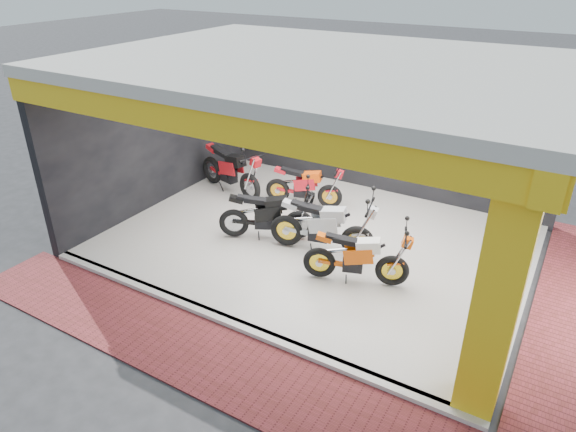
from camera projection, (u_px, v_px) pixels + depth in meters
name	position (u px, v px, depth m)	size (l,w,h in m)	color
ground	(264.00, 292.00, 8.98)	(80.00, 80.00, 0.00)	#2D2D30
showroom_floor	(317.00, 241.00, 10.50)	(8.00, 6.00, 0.10)	silver
showroom_ceiling	(322.00, 63.00, 8.89)	(8.40, 6.40, 0.20)	beige
back_wall	(380.00, 123.00, 12.11)	(8.20, 0.20, 3.50)	black
left_wall	(159.00, 130.00, 11.59)	(0.20, 6.20, 3.50)	black
corner_column	(498.00, 297.00, 5.91)	(0.50, 0.50, 3.50)	yellow
header_beam_front	(217.00, 123.00, 6.72)	(8.40, 0.30, 0.40)	yellow
header_beam_right	(575.00, 112.00, 7.21)	(0.30, 6.40, 0.40)	yellow
floor_kerb	(229.00, 322.00, 8.18)	(8.00, 0.20, 0.10)	silver
paver_front	(198.00, 353.00, 7.59)	(9.00, 1.40, 0.03)	maroon
moto_hero	(394.00, 257.00, 8.72)	(1.96, 0.72, 1.20)	#E05309
moto_row_a	(359.00, 227.00, 9.53)	(2.18, 0.81, 1.33)	#B2B4BA
moto_row_b	(299.00, 211.00, 10.21)	(2.03, 0.75, 1.24)	black
moto_row_c	(330.00, 185.00, 11.47)	(1.90, 0.70, 1.16)	red
moto_row_d	(249.00, 174.00, 11.78)	(2.27, 0.84, 1.39)	red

